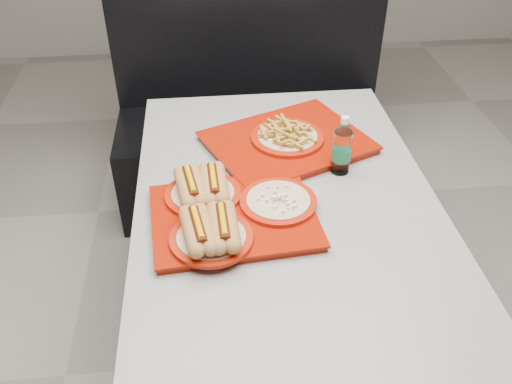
{
  "coord_description": "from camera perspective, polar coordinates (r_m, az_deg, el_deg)",
  "views": [
    {
      "loc": [
        -0.22,
        -1.25,
        1.74
      ],
      "look_at": [
        -0.1,
        -0.05,
        0.83
      ],
      "focal_mm": 38.0,
      "sensor_mm": 36.0,
      "label": 1
    }
  ],
  "objects": [
    {
      "name": "diner_table",
      "position": [
        1.72,
        3.13,
        -5.34
      ],
      "size": [
        0.92,
        1.42,
        0.75
      ],
      "color": "black",
      "rests_on": "ground"
    },
    {
      "name": "tray_near",
      "position": [
        1.51,
        -3.13,
        -2.02
      ],
      "size": [
        0.49,
        0.42,
        0.1
      ],
      "rotation": [
        0.0,
        0.0,
        0.09
      ],
      "color": "#8A1203",
      "rests_on": "diner_table"
    },
    {
      "name": "booth_bench",
      "position": [
        2.71,
        -0.44,
        7.44
      ],
      "size": [
        1.3,
        0.57,
        1.35
      ],
      "color": "black",
      "rests_on": "ground"
    },
    {
      "name": "ground",
      "position": [
        2.15,
        2.59,
        -16.9
      ],
      "size": [
        6.0,
        6.0,
        0.0
      ],
      "primitive_type": "plane",
      "color": "gray",
      "rests_on": "ground"
    },
    {
      "name": "water_bottle",
      "position": [
        1.71,
        9.03,
        4.54
      ],
      "size": [
        0.06,
        0.06,
        0.2
      ],
      "rotation": [
        0.0,
        0.0,
        -0.28
      ],
      "color": "silver",
      "rests_on": "diner_table"
    },
    {
      "name": "tray_far",
      "position": [
        1.84,
        3.31,
        5.58
      ],
      "size": [
        0.62,
        0.56,
        0.1
      ],
      "rotation": [
        0.0,
        0.0,
        0.4
      ],
      "color": "#8A1203",
      "rests_on": "diner_table"
    }
  ]
}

